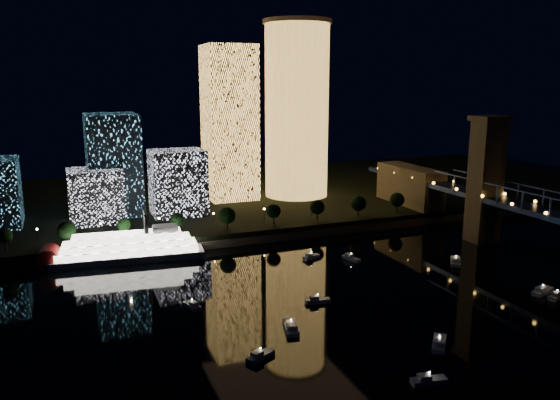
{
  "coord_description": "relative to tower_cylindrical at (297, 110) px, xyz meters",
  "views": [
    {
      "loc": [
        -88.76,
        -116.59,
        62.47
      ],
      "look_at": [
        -20.34,
        55.0,
        22.62
      ],
      "focal_mm": 35.0,
      "sensor_mm": 36.0,
      "label": 1
    }
  ],
  "objects": [
    {
      "name": "ground",
      "position": [
        -22.39,
        -139.34,
        -48.92
      ],
      "size": [
        520.0,
        520.0,
        0.0
      ],
      "primitive_type": "plane",
      "color": "black",
      "rests_on": "ground"
    },
    {
      "name": "far_bank",
      "position": [
        -22.39,
        20.66,
        -46.42
      ],
      "size": [
        420.0,
        160.0,
        5.0
      ],
      "primitive_type": "cube",
      "color": "black",
      "rests_on": "ground"
    },
    {
      "name": "seawall",
      "position": [
        -22.39,
        -57.34,
        -47.42
      ],
      "size": [
        420.0,
        6.0,
        3.0
      ],
      "primitive_type": "cube",
      "color": "#6B5E4C",
      "rests_on": "ground"
    },
    {
      "name": "tower_cylindrical",
      "position": [
        0.0,
        0.0,
        0.0
      ],
      "size": [
        34.0,
        34.0,
        87.59
      ],
      "color": "#FFB851",
      "rests_on": "far_bank"
    },
    {
      "name": "tower_rectangular",
      "position": [
        -33.6,
        6.16,
        -6.23
      ],
      "size": [
        23.69,
        23.69,
        75.38
      ],
      "primitive_type": "cube",
      "color": "#FFB851",
      "rests_on": "far_bank"
    },
    {
      "name": "midrise_blocks",
      "position": [
        -96.25,
        -12.06,
        -26.7
      ],
      "size": [
        95.11,
        37.51,
        44.3
      ],
      "color": "white",
      "rests_on": "far_bank"
    },
    {
      "name": "riverboat",
      "position": [
        -94.87,
        -61.8,
        -44.53
      ],
      "size": [
        57.7,
        17.31,
        17.12
      ],
      "color": "silver",
      "rests_on": "ground"
    },
    {
      "name": "motorboats",
      "position": [
        -26.91,
        -130.68,
        -48.11
      ],
      "size": [
        108.08,
        89.34,
        2.78
      ],
      "color": "silver",
      "rests_on": "ground"
    },
    {
      "name": "esplanade_trees",
      "position": [
        -42.52,
        -51.34,
        -38.45
      ],
      "size": [
        165.9,
        6.9,
        8.95
      ],
      "color": "black",
      "rests_on": "far_bank"
    },
    {
      "name": "street_lamps",
      "position": [
        -56.39,
        -45.34,
        -39.9
      ],
      "size": [
        132.7,
        0.7,
        5.65
      ],
      "color": "black",
      "rests_on": "far_bank"
    }
  ]
}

